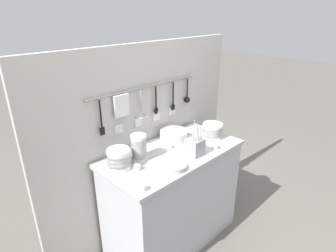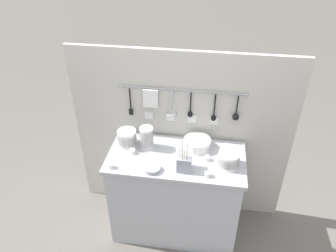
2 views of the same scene
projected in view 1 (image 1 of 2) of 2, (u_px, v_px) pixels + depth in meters
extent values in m
plane|color=#666059|center=(172.00, 237.00, 2.47)|extent=(20.00, 20.00, 0.00)
cube|color=#ADAFB5|center=(173.00, 153.00, 2.14)|extent=(1.12, 0.56, 0.03)
cube|color=#ADAFB5|center=(173.00, 199.00, 2.31)|extent=(1.07, 0.54, 0.82)
cube|color=#BCB7AD|center=(146.00, 142.00, 2.36)|extent=(1.92, 0.04, 1.63)
cylinder|color=#93969E|center=(147.00, 86.00, 2.15)|extent=(1.04, 0.01, 0.01)
sphere|color=#93969E|center=(86.00, 101.00, 1.81)|extent=(0.02, 0.02, 0.02)
sphere|color=#93969E|center=(191.00, 76.00, 2.48)|extent=(0.02, 0.02, 0.02)
cylinder|color=black|center=(101.00, 114.00, 1.90)|extent=(0.01, 0.01, 0.20)
cube|color=black|center=(102.00, 131.00, 1.95)|extent=(0.04, 0.01, 0.06)
cylinder|color=#93969E|center=(98.00, 99.00, 1.87)|extent=(0.01, 0.01, 0.02)
cube|color=silver|center=(121.00, 106.00, 2.01)|extent=(0.12, 0.02, 0.16)
cylinder|color=#93969E|center=(120.00, 94.00, 1.98)|extent=(0.01, 0.01, 0.02)
cylinder|color=#93969E|center=(141.00, 101.00, 2.13)|extent=(0.01, 0.01, 0.17)
torus|color=#93969E|center=(142.00, 116.00, 2.18)|extent=(0.10, 0.10, 0.01)
cylinder|color=#93969E|center=(139.00, 89.00, 2.10)|extent=(0.01, 0.01, 0.02)
cylinder|color=black|center=(156.00, 97.00, 2.23)|extent=(0.01, 0.01, 0.18)
ellipsoid|color=black|center=(156.00, 111.00, 2.27)|extent=(0.04, 0.02, 0.06)
cylinder|color=#93969E|center=(155.00, 85.00, 2.20)|extent=(0.01, 0.01, 0.02)
cylinder|color=black|center=(173.00, 93.00, 2.36)|extent=(0.01, 0.01, 0.19)
ellipsoid|color=black|center=(173.00, 107.00, 2.40)|extent=(0.04, 0.02, 0.06)
cylinder|color=#93969E|center=(172.00, 81.00, 2.33)|extent=(0.01, 0.01, 0.02)
cylinder|color=black|center=(187.00, 88.00, 2.47)|extent=(0.01, 0.01, 0.17)
sphere|color=black|center=(187.00, 100.00, 2.51)|extent=(0.06, 0.06, 0.06)
cylinder|color=#93969E|center=(187.00, 78.00, 2.44)|extent=(0.01, 0.01, 0.02)
cube|color=white|center=(119.00, 129.00, 2.08)|extent=(0.07, 0.01, 0.07)
cube|color=white|center=(138.00, 122.00, 2.20)|extent=(0.07, 0.01, 0.07)
cube|color=white|center=(156.00, 116.00, 2.32)|extent=(0.07, 0.01, 0.07)
cube|color=white|center=(172.00, 111.00, 2.44)|extent=(0.07, 0.01, 0.07)
cylinder|color=white|center=(212.00, 135.00, 2.36)|extent=(0.17, 0.17, 0.05)
cylinder|color=white|center=(212.00, 132.00, 2.35)|extent=(0.17, 0.17, 0.05)
cylinder|color=white|center=(212.00, 129.00, 2.34)|extent=(0.17, 0.17, 0.05)
cylinder|color=white|center=(213.00, 126.00, 2.33)|extent=(0.17, 0.17, 0.05)
cylinder|color=white|center=(139.00, 157.00, 2.02)|extent=(0.11, 0.11, 0.04)
cylinder|color=white|center=(139.00, 154.00, 2.01)|extent=(0.11, 0.11, 0.04)
cylinder|color=white|center=(139.00, 151.00, 2.00)|extent=(0.11, 0.11, 0.04)
cylinder|color=white|center=(139.00, 148.00, 1.99)|extent=(0.11, 0.11, 0.04)
cylinder|color=white|center=(139.00, 144.00, 1.98)|extent=(0.11, 0.11, 0.04)
cylinder|color=white|center=(139.00, 141.00, 1.97)|extent=(0.11, 0.11, 0.04)
cylinder|color=white|center=(138.00, 138.00, 1.96)|extent=(0.11, 0.11, 0.04)
cylinder|color=white|center=(119.00, 164.00, 1.91)|extent=(0.16, 0.16, 0.05)
cylinder|color=white|center=(119.00, 161.00, 1.90)|extent=(0.16, 0.16, 0.05)
cylinder|color=white|center=(119.00, 157.00, 1.89)|extent=(0.16, 0.16, 0.05)
cylinder|color=white|center=(119.00, 153.00, 1.88)|extent=(0.16, 0.16, 0.05)
cylinder|color=white|center=(174.00, 139.00, 2.33)|extent=(0.23, 0.23, 0.01)
cylinder|color=white|center=(174.00, 138.00, 2.33)|extent=(0.23, 0.23, 0.01)
cylinder|color=white|center=(174.00, 136.00, 2.32)|extent=(0.23, 0.23, 0.01)
cylinder|color=white|center=(174.00, 135.00, 2.32)|extent=(0.23, 0.23, 0.01)
cylinder|color=white|center=(174.00, 134.00, 2.32)|extent=(0.23, 0.23, 0.01)
cylinder|color=white|center=(174.00, 133.00, 2.31)|extent=(0.23, 0.23, 0.01)
cylinder|color=white|center=(174.00, 131.00, 2.31)|extent=(0.23, 0.23, 0.01)
cylinder|color=#93969E|center=(177.00, 167.00, 1.90)|extent=(0.13, 0.13, 0.03)
cube|color=#93969E|center=(195.00, 147.00, 2.07)|extent=(0.11, 0.11, 0.13)
cylinder|color=#93969E|center=(197.00, 135.00, 2.04)|extent=(0.01, 0.01, 0.19)
cylinder|color=#C6B793|center=(194.00, 134.00, 2.02)|extent=(0.01, 0.02, 0.22)
cylinder|color=#C6B793|center=(201.00, 137.00, 2.03)|extent=(0.01, 0.02, 0.18)
cylinder|color=#C6B793|center=(193.00, 138.00, 2.01)|extent=(0.02, 0.01, 0.18)
cylinder|color=#93969E|center=(198.00, 137.00, 2.00)|extent=(0.01, 0.02, 0.19)
cylinder|color=#C6B793|center=(198.00, 138.00, 2.02)|extent=(0.01, 0.01, 0.16)
cylinder|color=white|center=(137.00, 168.00, 1.89)|extent=(0.05, 0.05, 0.04)
cylinder|color=white|center=(142.00, 188.00, 1.68)|extent=(0.05, 0.05, 0.04)
cylinder|color=white|center=(169.00, 146.00, 2.18)|extent=(0.05, 0.05, 0.04)
cylinder|color=white|center=(215.00, 147.00, 2.17)|extent=(0.05, 0.05, 0.04)
cylinder|color=white|center=(195.00, 140.00, 2.29)|extent=(0.05, 0.05, 0.04)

